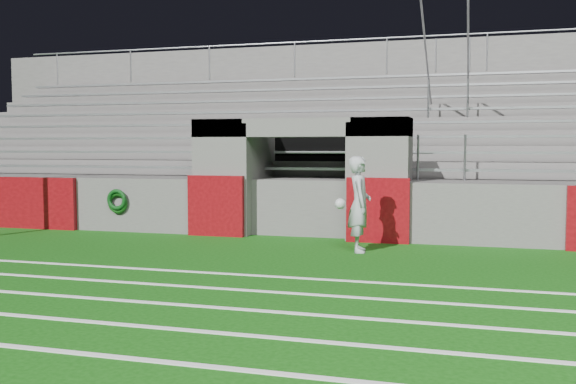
% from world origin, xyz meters
% --- Properties ---
extents(ground, '(90.00, 90.00, 0.00)m').
position_xyz_m(ground, '(0.00, 0.00, 0.00)').
color(ground, '#10490C').
rests_on(ground, ground).
extents(field_markings, '(28.00, 8.09, 0.01)m').
position_xyz_m(field_markings, '(0.00, -5.00, 0.01)').
color(field_markings, white).
rests_on(field_markings, ground).
extents(stadium_structure, '(26.00, 8.48, 5.42)m').
position_xyz_m(stadium_structure, '(0.00, 7.97, 1.49)').
color(stadium_structure, '#555351').
rests_on(stadium_structure, ground).
extents(goalkeeper_with_ball, '(0.70, 0.75, 1.81)m').
position_xyz_m(goalkeeper_with_ball, '(1.63, 1.70, 0.90)').
color(goalkeeper_with_ball, '#A4AAAE').
rests_on(goalkeeper_with_ball, ground).
extents(hose_coil, '(0.50, 0.14, 0.58)m').
position_xyz_m(hose_coil, '(-4.26, 2.93, 0.72)').
color(hose_coil, '#0B380B').
rests_on(hose_coil, ground).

